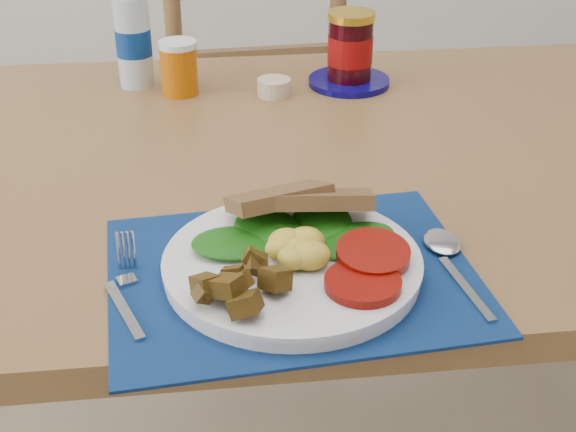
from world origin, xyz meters
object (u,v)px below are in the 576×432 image
object	(u,v)px
jam_on_saucer	(350,53)
water_bottle	(133,34)
chair_far	(252,100)
breakfast_plate	(288,260)
juice_glass	(179,69)

from	to	relation	value
jam_on_saucer	water_bottle	bearing A→B (deg)	173.80
chair_far	breakfast_plate	xyz separation A→B (m)	(-0.04, -1.02, 0.21)
breakfast_plate	jam_on_saucer	distance (m)	0.62
chair_far	juice_glass	xyz separation A→B (m)	(-0.15, -0.44, 0.23)
breakfast_plate	jam_on_saucer	xyz separation A→B (m)	(0.18, 0.60, 0.03)
jam_on_saucer	chair_far	bearing A→B (deg)	108.49
breakfast_plate	water_bottle	size ratio (longest dim) A/B	1.35
water_bottle	jam_on_saucer	world-z (taller)	water_bottle
juice_glass	jam_on_saucer	distance (m)	0.30
breakfast_plate	jam_on_saucer	bearing A→B (deg)	64.69
chair_far	breakfast_plate	world-z (taller)	chair_far
chair_far	breakfast_plate	size ratio (longest dim) A/B	3.86
water_bottle	jam_on_saucer	xyz separation A→B (m)	(0.37, -0.04, -0.04)
chair_far	juice_glass	bearing A→B (deg)	67.00
water_bottle	breakfast_plate	bearing A→B (deg)	-73.05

